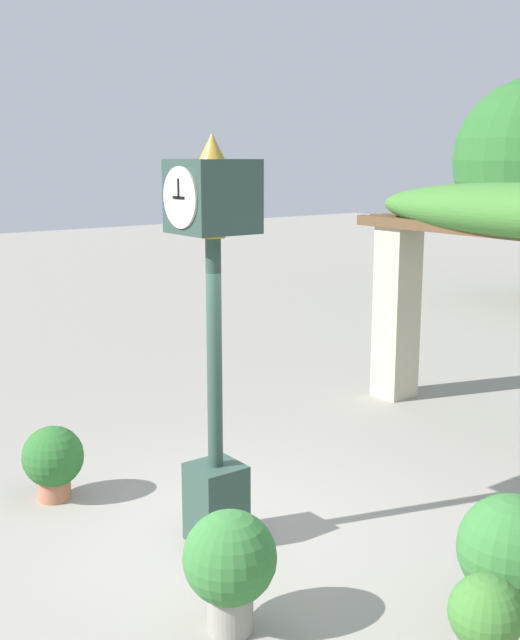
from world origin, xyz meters
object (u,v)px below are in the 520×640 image
object	(u,v)px
potted_plant_near_left	(230,563)
potted_plant_far_left	(511,551)
potted_plant_far_right	(53,459)
potted_plant_near_right	(485,625)
pedestal_clock	(214,318)

from	to	relation	value
potted_plant_near_left	potted_plant_far_left	bearing A→B (deg)	58.23
potted_plant_near_left	potted_plant_far_right	xyz separation A→B (m)	(-3.00, -0.14, -0.11)
potted_plant_far_left	potted_plant_near_left	bearing A→B (deg)	-121.77
potted_plant_near_right	potted_plant_far_right	bearing A→B (deg)	-165.53
potted_plant_near_left	potted_plant_near_right	world-z (taller)	potted_plant_near_left
pedestal_clock	potted_plant_far_left	xyz separation A→B (m)	(2.37, 1.12, -1.55)
pedestal_clock	potted_plant_far_right	world-z (taller)	pedestal_clock
pedestal_clock	potted_plant_near_right	size ratio (longest dim) A/B	4.76
potted_plant_near_right	potted_plant_far_right	distance (m)	4.66
potted_plant_far_left	potted_plant_far_right	world-z (taller)	potted_plant_far_left
pedestal_clock	potted_plant_near_right	world-z (taller)	pedestal_clock
pedestal_clock	potted_plant_far_right	distance (m)	2.56
pedestal_clock	potted_plant_near_right	distance (m)	3.24
potted_plant_near_left	potted_plant_far_left	distance (m)	2.14
potted_plant_near_right	potted_plant_far_left	bearing A→B (deg)	115.78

